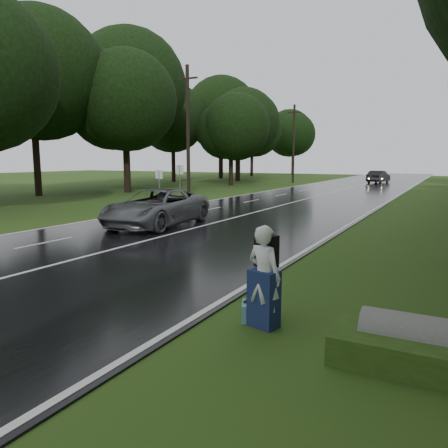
# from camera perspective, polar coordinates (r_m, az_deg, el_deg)

# --- Properties ---
(ground) EXTENTS (160.00, 160.00, 0.00)m
(ground) POSITION_cam_1_polar(r_m,az_deg,el_deg) (13.52, -21.05, -5.07)
(ground) COLOR #294614
(ground) RESTS_ON ground
(road) EXTENTS (12.00, 140.00, 0.04)m
(road) POSITION_cam_1_polar(r_m,az_deg,el_deg) (30.37, 8.83, 2.75)
(road) COLOR black
(road) RESTS_ON ground
(lane_center) EXTENTS (0.12, 140.00, 0.01)m
(lane_center) POSITION_cam_1_polar(r_m,az_deg,el_deg) (30.37, 8.83, 2.79)
(lane_center) COLOR silver
(lane_center) RESTS_ON road
(grey_car) EXTENTS (3.19, 6.18, 1.67)m
(grey_car) POSITION_cam_1_polar(r_m,az_deg,el_deg) (19.85, -8.94, 2.17)
(grey_car) COLOR #4F5155
(grey_car) RESTS_ON road
(far_car) EXTENTS (2.34, 4.92, 1.56)m
(far_car) POSITION_cam_1_polar(r_m,az_deg,el_deg) (58.79, 19.76, 5.91)
(far_car) COLOR black
(far_car) RESTS_ON road
(hitchhiker) EXTENTS (0.79, 0.75, 1.90)m
(hitchhiker) POSITION_cam_1_polar(r_m,az_deg,el_deg) (7.94, 5.34, -7.39)
(hitchhiker) COLOR silver
(hitchhiker) RESTS_ON ground
(suitcase) EXTENTS (0.32, 0.50, 0.35)m
(suitcase) POSITION_cam_1_polar(r_m,az_deg,el_deg) (8.43, 2.89, -11.45)
(suitcase) COLOR teal
(suitcase) RESTS_ON ground
(culvert) EXTENTS (1.46, 0.73, 0.73)m
(culvert) POSITION_cam_1_polar(r_m,az_deg,el_deg) (7.52, 23.26, -16.15)
(culvert) COLOR slate
(culvert) RESTS_ON ground
(utility_pole_mid) EXTENTS (1.80, 0.28, 10.13)m
(utility_pole_mid) POSITION_cam_1_polar(r_m,az_deg,el_deg) (34.21, -4.69, 3.43)
(utility_pole_mid) COLOR black
(utility_pole_mid) RESTS_ON ground
(utility_pole_far) EXTENTS (1.80, 0.28, 9.83)m
(utility_pole_far) POSITION_cam_1_polar(r_m,az_deg,el_deg) (56.32, 9.08, 5.37)
(utility_pole_far) COLOR black
(utility_pole_far) RESTS_ON ground
(road_sign_a) EXTENTS (0.56, 0.10, 2.34)m
(road_sign_a) POSITION_cam_1_polar(r_m,az_deg,el_deg) (28.95, -8.50, 2.43)
(road_sign_a) COLOR white
(road_sign_a) RESTS_ON ground
(road_sign_b) EXTENTS (0.63, 0.10, 2.64)m
(road_sign_b) POSITION_cam_1_polar(r_m,az_deg,el_deg) (30.89, -5.83, 2.86)
(road_sign_b) COLOR white
(road_sign_b) RESTS_ON ground
(tree_left_d) EXTENTS (9.27, 9.27, 14.49)m
(tree_left_d) POSITION_cam_1_polar(r_m,az_deg,el_deg) (41.04, -12.62, 4.11)
(tree_left_d) COLOR black
(tree_left_d) RESTS_ON ground
(tree_left_e) EXTENTS (7.35, 7.35, 11.48)m
(tree_left_e) POSITION_cam_1_polar(r_m,az_deg,el_deg) (50.65, 0.92, 5.13)
(tree_left_e) COLOR black
(tree_left_e) RESTS_ON ground
(tree_left_f) EXTENTS (9.11, 9.11, 14.24)m
(tree_left_f) POSITION_cam_1_polar(r_m,az_deg,el_deg) (61.38, 1.83, 5.73)
(tree_left_f) COLOR black
(tree_left_f) RESTS_ON ground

